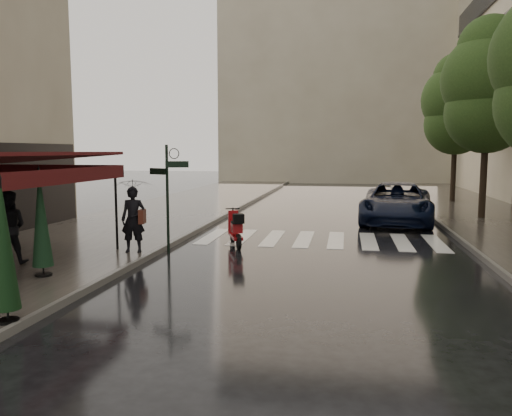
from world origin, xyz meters
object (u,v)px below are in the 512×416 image
(pedestrian_with_umbrella, at_px, (133,192))
(pedestrian_terrace, at_px, (8,227))
(scooter, at_px, (236,230))
(parked_car, at_px, (397,203))
(parasol_front, at_px, (4,245))
(parasol_back, at_px, (41,218))

(pedestrian_with_umbrella, height_order, pedestrian_terrace, pedestrian_with_umbrella)
(scooter, distance_m, parked_car, 8.14)
(scooter, distance_m, parasol_front, 8.03)
(scooter, bearing_deg, parked_car, 27.15)
(parked_car, xyz_separation_m, parasol_front, (-7.50, -13.81, 0.59))
(pedestrian_with_umbrella, distance_m, parasol_front, 5.80)
(parked_car, distance_m, parasol_front, 15.73)
(pedestrian_terrace, xyz_separation_m, parasol_front, (2.82, -3.87, 0.38))
(pedestrian_with_umbrella, bearing_deg, scooter, 28.86)
(pedestrian_with_umbrella, xyz_separation_m, parasol_back, (-0.90, -2.87, -0.37))
(pedestrian_with_umbrella, xyz_separation_m, parked_car, (7.85, 8.04, -0.99))
(parked_car, relative_size, parasol_front, 2.45)
(pedestrian_terrace, xyz_separation_m, scooter, (4.95, 3.82, -0.52))
(pedestrian_terrace, relative_size, parasol_back, 0.75)
(parasol_front, bearing_deg, scooter, 74.53)
(pedestrian_terrace, height_order, parasol_front, parasol_front)
(pedestrian_terrace, distance_m, scooter, 6.27)
(scooter, height_order, parasol_back, parasol_back)
(scooter, xyz_separation_m, parked_car, (5.37, 6.11, 0.30))
(pedestrian_terrace, xyz_separation_m, parked_car, (10.32, 9.94, -0.21))
(pedestrian_with_umbrella, height_order, scooter, pedestrian_with_umbrella)
(parked_car, distance_m, parasol_back, 14.00)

